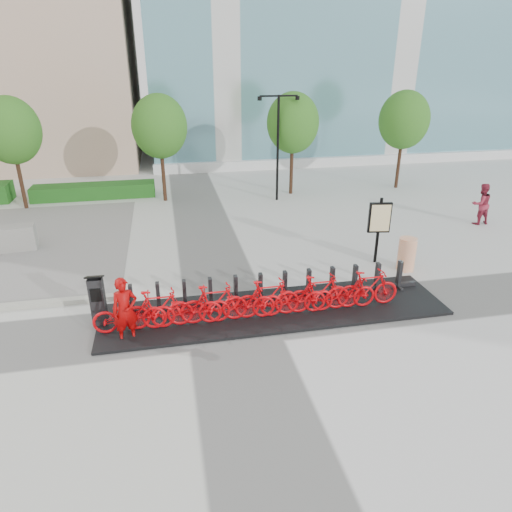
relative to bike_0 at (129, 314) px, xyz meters
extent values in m
plane|color=silver|center=(2.60, 0.05, -0.57)|extent=(120.00, 120.00, 0.00)
cube|color=#1C5C1C|center=(-2.40, 13.25, -0.22)|extent=(6.00, 1.20, 0.70)
cylinder|color=#342111|center=(-5.40, 12.05, 0.93)|extent=(0.18, 0.18, 3.00)
ellipsoid|color=#316522|center=(-5.40, 12.05, 3.03)|extent=(2.60, 2.60, 2.99)
cylinder|color=#342111|center=(1.10, 12.05, 0.93)|extent=(0.18, 0.18, 3.00)
ellipsoid|color=#316522|center=(1.10, 12.05, 3.03)|extent=(2.60, 2.60, 2.99)
cylinder|color=#342111|center=(7.60, 12.05, 0.93)|extent=(0.18, 0.18, 3.00)
ellipsoid|color=#316522|center=(7.60, 12.05, 3.03)|extent=(2.60, 2.60, 2.99)
cylinder|color=#342111|center=(13.60, 12.05, 0.93)|extent=(0.18, 0.18, 3.00)
ellipsoid|color=#316522|center=(13.60, 12.05, 3.03)|extent=(2.60, 2.60, 2.99)
cylinder|color=black|center=(6.60, 11.05, 1.93)|extent=(0.12, 0.12, 5.00)
cube|color=black|center=(6.15, 11.05, 4.38)|extent=(0.90, 0.08, 0.08)
cube|color=black|center=(7.05, 11.05, 4.38)|extent=(0.90, 0.08, 0.08)
cylinder|color=black|center=(5.70, 11.05, 4.28)|extent=(0.20, 0.20, 0.18)
cylinder|color=black|center=(7.50, 11.05, 4.28)|extent=(0.20, 0.20, 0.18)
cube|color=black|center=(3.90, 0.35, -0.53)|extent=(9.60, 2.40, 0.08)
imported|color=red|center=(0.00, 0.00, 0.00)|extent=(1.85, 0.65, 0.97)
imported|color=red|center=(0.72, 0.00, 0.05)|extent=(1.80, 0.51, 1.08)
imported|color=red|center=(1.44, 0.00, 0.00)|extent=(1.85, 0.65, 0.97)
imported|color=red|center=(2.16, 0.00, 0.05)|extent=(1.80, 0.51, 1.08)
imported|color=red|center=(2.88, 0.00, 0.00)|extent=(1.85, 0.65, 0.97)
imported|color=red|center=(3.60, 0.00, 0.05)|extent=(1.80, 0.51, 1.08)
imported|color=red|center=(4.32, 0.00, 0.00)|extent=(1.85, 0.65, 0.97)
imported|color=red|center=(5.04, 0.00, 0.05)|extent=(1.80, 0.51, 1.08)
imported|color=red|center=(5.76, 0.00, 0.00)|extent=(1.85, 0.65, 0.97)
imported|color=red|center=(6.48, 0.00, 0.05)|extent=(1.80, 0.51, 1.08)
cube|color=black|center=(-0.81, 0.53, 0.17)|extent=(0.38, 0.33, 1.31)
cube|color=black|center=(-0.81, 0.53, 0.87)|extent=(0.45, 0.38, 0.17)
cube|color=black|center=(-0.81, 0.37, 0.43)|extent=(0.26, 0.03, 0.37)
imported|color=#9B0405|center=(-0.06, -0.33, 0.29)|extent=(0.71, 0.55, 1.72)
imported|color=maroon|center=(14.19, 5.81, 0.31)|extent=(0.88, 0.70, 1.76)
cylinder|color=#FF600C|center=(8.84, 2.16, -0.01)|extent=(0.66, 0.66, 1.11)
cube|color=gray|center=(-4.90, 6.56, -0.11)|extent=(2.44, 0.91, 0.92)
cylinder|color=black|center=(8.12, 2.95, 0.59)|extent=(0.10, 0.10, 2.30)
cube|color=black|center=(8.12, 2.95, 1.06)|extent=(0.76, 0.22, 1.05)
cube|color=#F7E09D|center=(8.12, 2.88, 1.06)|extent=(0.64, 0.12, 0.92)
camera|label=1|loc=(1.16, -10.48, 5.96)|focal=32.00mm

